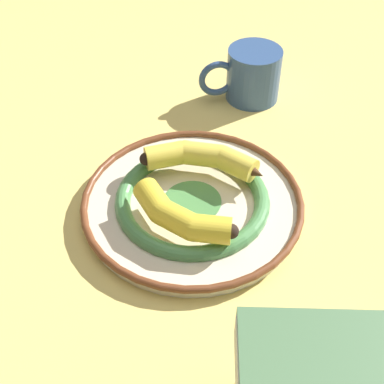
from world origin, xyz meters
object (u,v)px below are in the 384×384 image
object	(u,v)px
decorative_bowl	(192,203)
banana_a	(203,158)
banana_b	(177,215)
coffee_mug	(252,74)

from	to	relation	value
decorative_bowl	banana_a	world-z (taller)	banana_a
banana_b	coffee_mug	size ratio (longest dim) A/B	0.89
decorative_bowl	banana_a	bearing A→B (deg)	-113.71
decorative_bowl	coffee_mug	bearing A→B (deg)	-117.84
decorative_bowl	banana_b	size ratio (longest dim) A/B	2.42
decorative_bowl	banana_b	world-z (taller)	banana_b
banana_b	coffee_mug	bearing A→B (deg)	104.68
banana_b	banana_a	bearing A→B (deg)	107.26
banana_a	coffee_mug	world-z (taller)	coffee_mug
banana_a	coffee_mug	bearing A→B (deg)	-101.11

